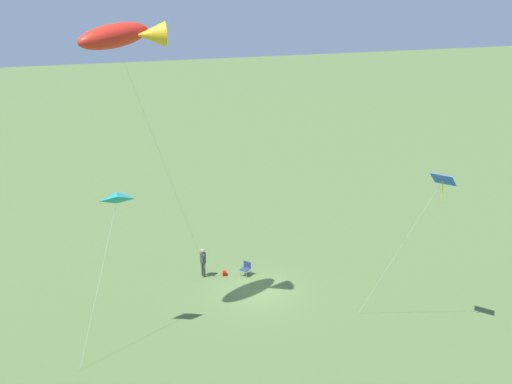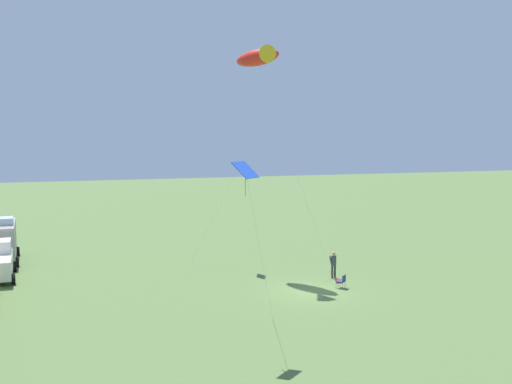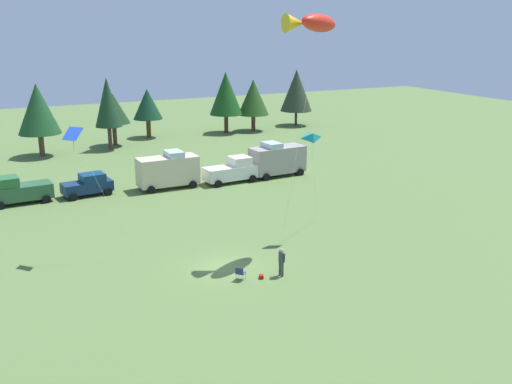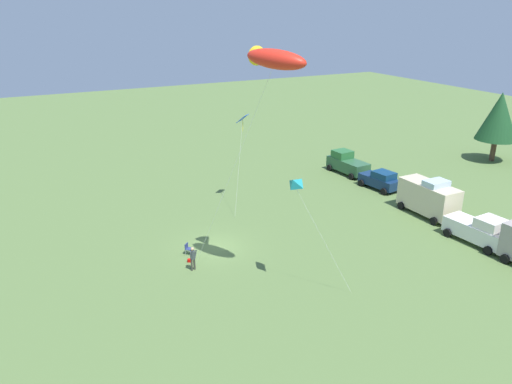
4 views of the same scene
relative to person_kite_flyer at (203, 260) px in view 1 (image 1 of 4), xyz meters
name	(u,v)px [view 1 (image 1 of 4)]	position (x,y,z in m)	size (l,w,h in m)	color
ground_plane	(256,291)	(-2.50, 2.59, -1.02)	(160.00, 160.00, 0.00)	#55703B
person_kite_flyer	(203,260)	(0.00, 0.00, 0.00)	(0.41, 0.57, 1.74)	#3A3932
folding_chair	(246,268)	(-2.44, 0.50, -0.53)	(0.68, 0.68, 0.82)	navy
backpack_on_grass	(225,273)	(-1.22, 0.18, -0.91)	(0.32, 0.22, 0.22)	red
kite_large_fish	(123,36)	(4.09, 3.84, 13.42)	(6.76, 5.20, 15.14)	red
kite_delta_teal	(117,196)	(4.92, 4.87, 6.13)	(3.01, 3.57, 7.54)	teal
kite_diamond_blue	(442,183)	(-9.91, 8.62, 6.73)	(3.61, 2.93, 8.27)	blue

